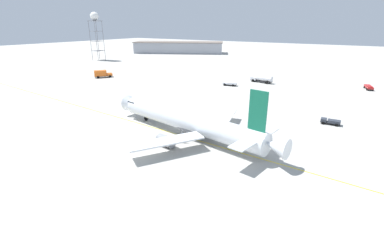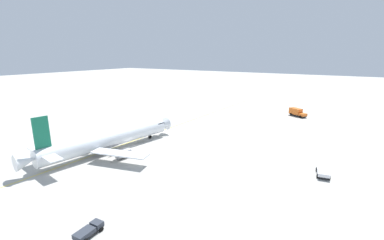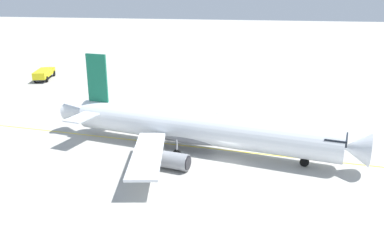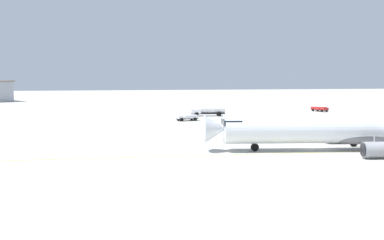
{
  "view_description": "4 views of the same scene",
  "coord_description": "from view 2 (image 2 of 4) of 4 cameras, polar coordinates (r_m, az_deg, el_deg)",
  "views": [
    {
      "loc": [
        33.32,
        -46.59,
        21.8
      ],
      "look_at": [
        3.89,
        -1.16,
        2.62
      ],
      "focal_mm": 25.38,
      "sensor_mm": 36.0,
      "label": 1
    },
    {
      "loc": [
        47.17,
        48.43,
        24.41
      ],
      "look_at": [
        -15.67,
        9.4,
        5.68
      ],
      "focal_mm": 24.44,
      "sensor_mm": 36.0,
      "label": 2
    },
    {
      "loc": [
        -6.04,
        43.47,
        19.5
      ],
      "look_at": [
        5.25,
        -3.4,
        4.11
      ],
      "focal_mm": 36.37,
      "sensor_mm": 36.0,
      "label": 3
    },
    {
      "loc": [
        -30.9,
        -62.96,
        10.19
      ],
      "look_at": [
        -15.67,
        9.4,
        3.48
      ],
      "focal_mm": 44.76,
      "sensor_mm": 36.0,
      "label": 4
    }
  ],
  "objects": [
    {
      "name": "pushback_tug_truck",
      "position": [
        61.18,
        26.71,
        -10.09
      ],
      "size": [
        5.21,
        3.16,
        1.3
      ],
      "rotation": [
        0.0,
        0.0,
        3.31
      ],
      "color": "#232326",
      "rests_on": "ground_plane"
    },
    {
      "name": "ground_plane",
      "position": [
        71.88,
        -13.14,
        -6.03
      ],
      "size": [
        600.0,
        600.0,
        0.0
      ],
      "primitive_type": "plane",
      "color": "#ADAAA3"
    },
    {
      "name": "baggage_truck_truck",
      "position": [
        41.72,
        -21.56,
        -21.52
      ],
      "size": [
        4.22,
        2.15,
        1.22
      ],
      "rotation": [
        0.0,
        0.0,
        3.2
      ],
      "color": "#232326",
      "rests_on": "ground_plane"
    },
    {
      "name": "catering_truck_truck",
      "position": [
        113.59,
        21.92,
        1.62
      ],
      "size": [
        6.1,
        7.54,
        3.1
      ],
      "rotation": [
        0.0,
        0.0,
        1.0
      ],
      "color": "#232326",
      "rests_on": "ground_plane"
    },
    {
      "name": "airliner_main",
      "position": [
        70.4,
        -17.91,
        -4.26
      ],
      "size": [
        41.62,
        31.1,
        11.91
      ],
      "rotation": [
        0.0,
        0.0,
        2.99
      ],
      "color": "silver",
      "rests_on": "ground_plane"
    },
    {
      "name": "taxiway_centreline",
      "position": [
        73.57,
        -16.6,
        -5.78
      ],
      "size": [
        177.31,
        9.32,
        0.01
      ],
      "rotation": [
        0.0,
        0.0,
        3.09
      ],
      "color": "yellow",
      "rests_on": "ground_plane"
    }
  ]
}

